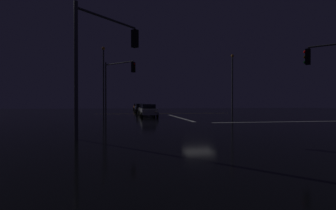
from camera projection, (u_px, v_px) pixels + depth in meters
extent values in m
cube|color=black|center=(198.00, 124.00, 21.43)|extent=(120.00, 120.00, 0.10)
cube|color=white|center=(179.00, 118.00, 29.36)|extent=(0.35, 13.76, 0.01)
cube|color=yellow|center=(164.00, 114.00, 40.81)|extent=(22.00, 0.15, 0.01)
cube|color=white|center=(285.00, 122.00, 22.77)|extent=(13.76, 0.40, 0.01)
cube|color=#B7B7BC|center=(149.00, 112.00, 30.69)|extent=(1.80, 4.20, 0.70)
cube|color=black|center=(148.00, 106.00, 30.89)|extent=(1.60, 2.00, 0.55)
cylinder|color=black|center=(157.00, 115.00, 29.32)|extent=(0.22, 0.64, 0.64)
cylinder|color=black|center=(142.00, 115.00, 29.02)|extent=(0.22, 0.64, 0.64)
cylinder|color=black|center=(154.00, 114.00, 32.37)|extent=(0.22, 0.64, 0.64)
cylinder|color=black|center=(141.00, 114.00, 32.08)|extent=(0.22, 0.64, 0.64)
sphere|color=#F9EFC6|center=(156.00, 112.00, 28.71)|extent=(0.22, 0.22, 0.22)
sphere|color=#F9EFC6|center=(144.00, 112.00, 28.50)|extent=(0.22, 0.22, 0.22)
cube|color=slate|center=(145.00, 110.00, 37.39)|extent=(1.80, 4.20, 0.70)
cube|color=black|center=(145.00, 106.00, 37.58)|extent=(1.60, 2.00, 0.55)
cylinder|color=black|center=(152.00, 113.00, 36.01)|extent=(0.22, 0.64, 0.64)
cylinder|color=black|center=(140.00, 113.00, 35.72)|extent=(0.22, 0.64, 0.64)
cylinder|color=black|center=(150.00, 112.00, 39.07)|extent=(0.22, 0.64, 0.64)
cylinder|color=black|center=(139.00, 112.00, 38.78)|extent=(0.22, 0.64, 0.64)
sphere|color=#F9EFC6|center=(151.00, 110.00, 35.41)|extent=(0.22, 0.22, 0.22)
sphere|color=#F9EFC6|center=(142.00, 110.00, 35.19)|extent=(0.22, 0.22, 0.22)
cube|color=black|center=(141.00, 109.00, 43.49)|extent=(1.80, 4.20, 0.70)
cube|color=black|center=(141.00, 105.00, 43.69)|extent=(1.60, 2.00, 0.55)
cylinder|color=black|center=(147.00, 111.00, 42.12)|extent=(0.22, 0.64, 0.64)
cylinder|color=black|center=(136.00, 111.00, 41.82)|extent=(0.22, 0.64, 0.64)
cylinder|color=black|center=(145.00, 111.00, 45.17)|extent=(0.22, 0.64, 0.64)
cylinder|color=black|center=(135.00, 111.00, 44.88)|extent=(0.22, 0.64, 0.64)
sphere|color=#F9EFC6|center=(146.00, 109.00, 41.51)|extent=(0.22, 0.22, 0.22)
sphere|color=#F9EFC6|center=(138.00, 109.00, 41.30)|extent=(0.22, 0.22, 0.22)
cube|color=navy|center=(140.00, 108.00, 49.76)|extent=(1.80, 4.20, 0.70)
cube|color=black|center=(140.00, 105.00, 49.96)|extent=(1.60, 2.00, 0.55)
cylinder|color=black|center=(145.00, 110.00, 48.38)|extent=(0.22, 0.64, 0.64)
cylinder|color=black|center=(135.00, 110.00, 48.09)|extent=(0.22, 0.64, 0.64)
cylinder|color=black|center=(144.00, 110.00, 51.44)|extent=(0.22, 0.64, 0.64)
cylinder|color=black|center=(135.00, 110.00, 51.15)|extent=(0.22, 0.64, 0.64)
sphere|color=#F9EFC6|center=(144.00, 108.00, 47.78)|extent=(0.22, 0.22, 0.22)
sphere|color=#F9EFC6|center=(137.00, 108.00, 47.56)|extent=(0.22, 0.22, 0.22)
cube|color=silver|center=(139.00, 108.00, 55.09)|extent=(1.80, 4.20, 0.70)
cube|color=black|center=(139.00, 105.00, 55.28)|extent=(1.60, 2.00, 0.55)
cylinder|color=black|center=(144.00, 110.00, 53.71)|extent=(0.22, 0.64, 0.64)
cylinder|color=black|center=(135.00, 110.00, 53.42)|extent=(0.22, 0.64, 0.64)
cylinder|color=black|center=(143.00, 109.00, 56.77)|extent=(0.22, 0.64, 0.64)
cylinder|color=black|center=(135.00, 109.00, 56.47)|extent=(0.22, 0.64, 0.64)
sphere|color=#F9EFC6|center=(143.00, 108.00, 53.11)|extent=(0.22, 0.22, 0.22)
sphere|color=#F9EFC6|center=(137.00, 108.00, 52.89)|extent=(0.22, 0.22, 0.22)
cube|color=#C66014|center=(137.00, 107.00, 61.60)|extent=(1.80, 4.20, 0.70)
cube|color=black|center=(137.00, 105.00, 61.79)|extent=(1.60, 2.00, 0.55)
cylinder|color=black|center=(141.00, 109.00, 60.22)|extent=(0.22, 0.64, 0.64)
cylinder|color=black|center=(134.00, 109.00, 59.92)|extent=(0.22, 0.64, 0.64)
cylinder|color=black|center=(141.00, 109.00, 63.28)|extent=(0.22, 0.64, 0.64)
cylinder|color=black|center=(133.00, 109.00, 62.98)|extent=(0.22, 0.64, 0.64)
sphere|color=#F9EFC6|center=(140.00, 107.00, 59.61)|extent=(0.22, 0.22, 0.22)
sphere|color=#F9EFC6|center=(135.00, 107.00, 59.40)|extent=(0.22, 0.22, 0.22)
cylinder|color=#4C4C51|center=(106.00, 90.00, 28.35)|extent=(0.18, 0.18, 6.35)
cylinder|color=#4C4C51|center=(119.00, 63.00, 27.08)|extent=(3.12, 3.12, 0.12)
cube|color=black|center=(133.00, 67.00, 25.83)|extent=(0.46, 0.46, 1.05)
sphere|color=red|center=(134.00, 64.00, 25.74)|extent=(0.22, 0.22, 0.22)
sphere|color=black|center=(134.00, 67.00, 25.74)|extent=(0.22, 0.22, 0.22)
sphere|color=black|center=(134.00, 70.00, 25.74)|extent=(0.22, 0.22, 0.22)
cylinder|color=#4C4C51|center=(76.00, 70.00, 11.69)|extent=(0.18, 0.18, 6.50)
cylinder|color=#4C4C51|center=(109.00, 19.00, 13.29)|extent=(2.92, 2.92, 0.12)
cube|color=black|center=(135.00, 39.00, 14.93)|extent=(0.46, 0.46, 1.05)
sphere|color=red|center=(137.00, 34.00, 15.05)|extent=(0.22, 0.22, 0.22)
sphere|color=black|center=(137.00, 39.00, 15.06)|extent=(0.22, 0.22, 0.22)
sphere|color=black|center=(137.00, 45.00, 15.06)|extent=(0.22, 0.22, 0.22)
cube|color=black|center=(308.00, 57.00, 16.60)|extent=(0.46, 0.46, 1.05)
sphere|color=red|center=(305.00, 52.00, 16.69)|extent=(0.22, 0.22, 0.22)
sphere|color=black|center=(305.00, 57.00, 16.70)|extent=(0.22, 0.22, 0.22)
sphere|color=black|center=(305.00, 62.00, 16.70)|extent=(0.22, 0.22, 0.22)
cylinder|color=#424247|center=(103.00, 83.00, 33.35)|extent=(0.20, 0.20, 8.85)
sphere|color=#F9AD47|center=(103.00, 48.00, 33.31)|extent=(0.44, 0.44, 0.44)
cylinder|color=#424247|center=(232.00, 86.00, 36.36)|extent=(0.20, 0.20, 8.43)
sphere|color=#F9AD47|center=(232.00, 56.00, 36.33)|extent=(0.44, 0.44, 0.44)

